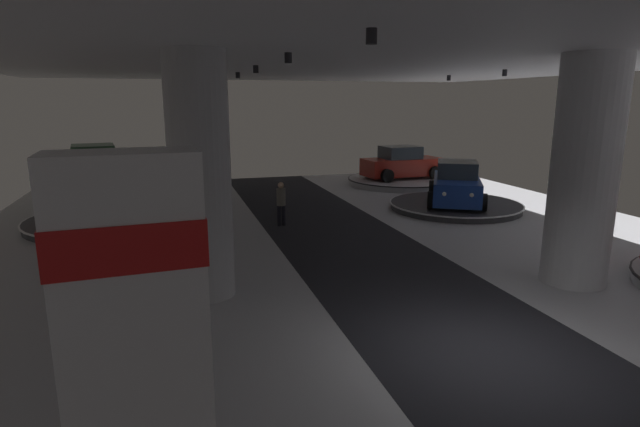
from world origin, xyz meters
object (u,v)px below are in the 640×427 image
at_px(brand_sign_pylon, 141,395).
at_px(display_platform_far_right, 455,205).
at_px(column_left, 200,178).
at_px(visitor_walking_near, 281,201).
at_px(display_car_far_left, 107,196).
at_px(display_car_far_right, 456,184).
at_px(column_right, 584,172).
at_px(pickup_truck_deep_left, 129,174).
at_px(display_platform_deep_right, 402,181).
at_px(display_platform_far_left, 110,220).
at_px(display_car_deep_right, 402,164).
at_px(display_platform_deep_left, 138,196).

xyz_separation_m(brand_sign_pylon, display_platform_far_right, (11.56, 14.22, -1.96)).
bearing_deg(column_left, brand_sign_pylon, -97.25).
bearing_deg(display_platform_far_right, visitor_walking_near, -174.44).
height_order(display_platform_far_right, display_car_far_left, display_car_far_left).
bearing_deg(display_car_far_right, brand_sign_pylon, -129.10).
relative_size(column_right, column_left, 1.00).
relative_size(pickup_truck_deep_left, display_platform_deep_right, 0.96).
distance_m(display_platform_far_left, display_car_far_left, 0.89).
relative_size(column_right, brand_sign_pylon, 1.35).
bearing_deg(pickup_truck_deep_left, display_car_deep_right, 1.71).
distance_m(display_car_far_right, display_platform_far_left, 13.55).
xyz_separation_m(display_car_deep_right, display_platform_far_left, (-14.07, -5.22, -0.94)).
xyz_separation_m(display_platform_far_left, display_car_far_left, (-0.02, -0.02, 0.89)).
distance_m(column_right, visitor_walking_near, 9.78).
height_order(column_right, display_platform_far_left, column_right).
distance_m(column_right, display_platform_far_left, 15.39).
bearing_deg(display_platform_deep_left, display_platform_far_right, -25.59).
height_order(display_platform_deep_left, display_platform_deep_right, display_platform_deep_right).
height_order(brand_sign_pylon, display_platform_deep_left, brand_sign_pylon).
bearing_deg(display_platform_deep_left, pickup_truck_deep_left, -171.77).
relative_size(display_platform_far_left, visitor_walking_near, 3.66).
relative_size(column_left, display_car_far_left, 1.25).
height_order(display_platform_deep_left, pickup_truck_deep_left, pickup_truck_deep_left).
bearing_deg(visitor_walking_near, column_left, -117.46).
bearing_deg(display_platform_far_left, display_car_far_right, -5.17).
bearing_deg(display_platform_deep_left, visitor_walking_near, -52.58).
bearing_deg(visitor_walking_near, display_car_far_left, 161.83).
height_order(column_left, display_platform_far_right, column_left).
distance_m(display_car_far_right, display_platform_deep_right, 6.53).
bearing_deg(column_left, display_car_far_left, 109.96).
bearing_deg(display_car_far_left, brand_sign_pylon, -82.94).
relative_size(column_right, display_platform_deep_right, 0.95).
height_order(pickup_truck_deep_left, visitor_walking_near, pickup_truck_deep_left).
distance_m(display_platform_far_right, display_car_deep_right, 6.56).
distance_m(display_platform_far_right, display_car_far_right, 0.89).
bearing_deg(display_platform_deep_right, display_platform_far_right, -95.75).
bearing_deg(display_platform_deep_left, brand_sign_pylon, -86.68).
height_order(brand_sign_pylon, display_platform_far_left, brand_sign_pylon).
bearing_deg(display_platform_deep_left, display_car_far_left, -98.59).
bearing_deg(column_right, pickup_truck_deep_left, 127.98).
distance_m(display_car_far_right, visitor_walking_near, 7.57).
xyz_separation_m(column_right, display_platform_deep_left, (-10.98, 14.52, -2.62)).
bearing_deg(display_platform_deep_right, column_left, -130.56).
bearing_deg(column_left, display_car_far_right, 32.28).
bearing_deg(display_platform_far_left, display_platform_far_right, -5.29).
distance_m(column_left, visitor_walking_near, 6.95).
bearing_deg(column_left, display_platform_deep_left, 99.48).
relative_size(brand_sign_pylon, display_platform_deep_right, 0.70).
bearing_deg(brand_sign_pylon, display_car_far_right, 50.90).
height_order(display_car_far_left, visitor_walking_near, display_car_far_left).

